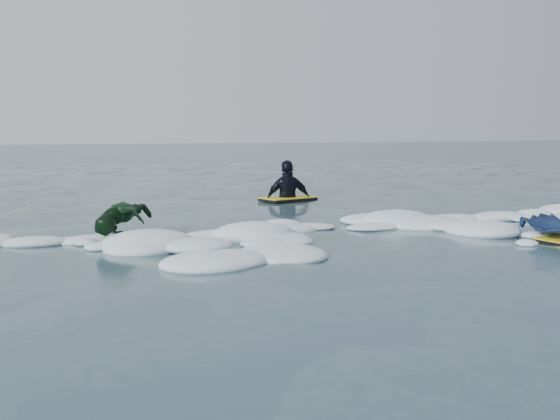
# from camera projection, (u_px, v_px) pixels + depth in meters

# --- Properties ---
(ground) EXTENTS (120.00, 120.00, 0.00)m
(ground) POSITION_uv_depth(u_px,v_px,m) (332.00, 249.00, 8.80)
(ground) COLOR #1C3643
(ground) RESTS_ON ground
(foam_band) EXTENTS (12.00, 3.10, 0.30)m
(foam_band) POSITION_uv_depth(u_px,v_px,m) (302.00, 237.00, 9.76)
(foam_band) COLOR white
(foam_band) RESTS_ON ground
(prone_child_unit) EXTENTS (1.18, 1.46, 0.52)m
(prone_child_unit) POSITION_uv_depth(u_px,v_px,m) (123.00, 221.00, 9.40)
(prone_child_unit) COLOR black
(prone_child_unit) RESTS_ON ground
(waiting_rider_unit) EXTENTS (1.27, 0.94, 1.70)m
(waiting_rider_unit) POSITION_uv_depth(u_px,v_px,m) (288.00, 201.00, 14.51)
(waiting_rider_unit) COLOR black
(waiting_rider_unit) RESTS_ON ground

